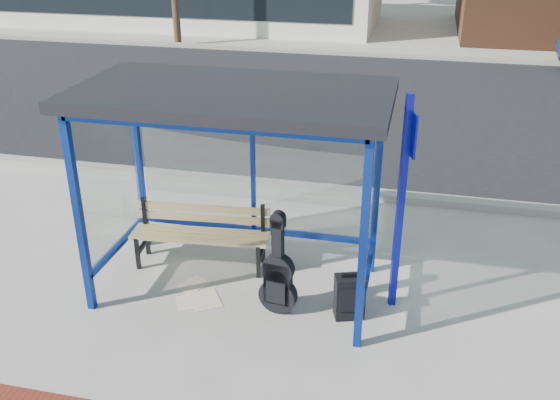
% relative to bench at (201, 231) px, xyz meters
% --- Properties ---
extents(ground, '(120.00, 120.00, 0.00)m').
position_rel_bench_xyz_m(ground, '(0.61, -0.46, -0.46)').
color(ground, '#B2ADA0').
rests_on(ground, ground).
extents(curb_near, '(60.00, 0.25, 0.12)m').
position_rel_bench_xyz_m(curb_near, '(0.61, 2.44, -0.40)').
color(curb_near, gray).
rests_on(curb_near, ground).
extents(street_asphalt, '(60.00, 10.00, 0.00)m').
position_rel_bench_xyz_m(street_asphalt, '(0.61, 7.54, -0.46)').
color(street_asphalt, black).
rests_on(street_asphalt, ground).
extents(curb_far, '(60.00, 0.25, 0.12)m').
position_rel_bench_xyz_m(curb_far, '(0.61, 12.64, -0.40)').
color(curb_far, gray).
rests_on(curb_far, ground).
extents(far_sidewalk, '(60.00, 4.00, 0.01)m').
position_rel_bench_xyz_m(far_sidewalk, '(0.61, 14.54, -0.45)').
color(far_sidewalk, '#B2ADA0').
rests_on(far_sidewalk, ground).
extents(bus_shelter, '(3.30, 1.80, 2.42)m').
position_rel_bench_xyz_m(bus_shelter, '(0.61, -0.39, 1.61)').
color(bus_shelter, navy).
rests_on(bus_shelter, ground).
extents(bench, '(1.74, 0.56, 0.81)m').
position_rel_bench_xyz_m(bench, '(0.00, 0.00, 0.00)').
color(bench, black).
rests_on(bench, ground).
extents(guitar_bag, '(0.44, 0.18, 1.17)m').
position_rel_bench_xyz_m(guitar_bag, '(1.17, -0.81, -0.03)').
color(guitar_bag, black).
rests_on(guitar_bag, ground).
extents(suitcase, '(0.37, 0.29, 0.56)m').
position_rel_bench_xyz_m(suitcase, '(1.96, -0.74, -0.20)').
color(suitcase, black).
rests_on(suitcase, ground).
extents(backpack, '(0.30, 0.27, 0.35)m').
position_rel_bench_xyz_m(backpack, '(1.90, -0.65, -0.29)').
color(backpack, '#2B2D19').
rests_on(backpack, ground).
extents(sign_post, '(0.15, 0.30, 2.46)m').
position_rel_bench_xyz_m(sign_post, '(2.41, -0.38, 0.93)').
color(sign_post, '#0D1296').
rests_on(sign_post, ground).
extents(newspaper_a, '(0.49, 0.52, 0.01)m').
position_rel_bench_xyz_m(newspaper_a, '(0.31, -0.79, -0.45)').
color(newspaper_a, white).
rests_on(newspaper_a, ground).
extents(newspaper_b, '(0.48, 0.45, 0.01)m').
position_rel_bench_xyz_m(newspaper_b, '(0.19, -0.85, -0.45)').
color(newspaper_b, white).
rests_on(newspaper_b, ground).
extents(newspaper_c, '(0.41, 0.43, 0.01)m').
position_rel_bench_xyz_m(newspaper_c, '(0.06, -0.52, -0.45)').
color(newspaper_c, white).
rests_on(newspaper_c, ground).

